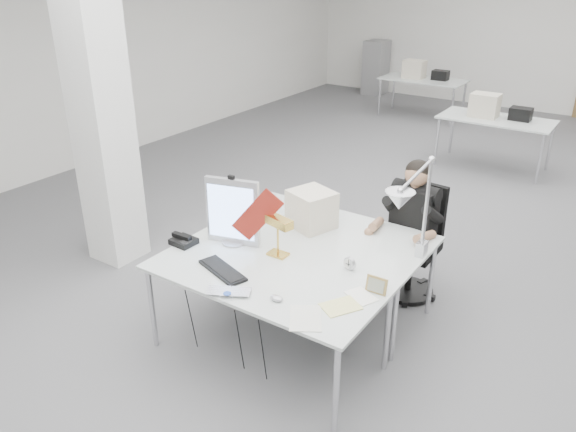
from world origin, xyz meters
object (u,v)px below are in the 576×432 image
Objects in this scene: seated_person at (414,208)px; laptop at (227,295)px; bankers_lamp at (278,235)px; desk_main at (265,276)px; office_chair at (412,248)px; monitor at (233,212)px; desk_phone at (184,241)px; beige_monitor at (312,209)px; architect_lamp at (414,213)px.

laptop is (-0.60, -1.84, -0.13)m from seated_person.
seated_person is 2.57× the size of laptop.
laptop is 0.86× the size of bankers_lamp.
desk_main is 0.37m from bankers_lamp.
laptop is at bearing -103.03° from seated_person.
office_chair is 1.22× the size of seated_person.
monitor is at bearing 97.93° from laptop.
bankers_lamp is (-0.05, 0.69, 0.17)m from laptop.
bankers_lamp reaches higher than desk_phone.
seated_person is 4.23× the size of desk_phone.
bankers_lamp is 1.05× the size of beige_monitor.
desk_phone is 1.87m from architect_lamp.
desk_main is 4.96× the size of bankers_lamp.
desk_main is 0.66m from monitor.
bankers_lamp is 0.39× the size of architect_lamp.
beige_monitor reaches higher than laptop.
laptop reaches higher than desk_main.
office_chair is (0.56, 1.50, -0.25)m from desk_main.
monitor is 1.44m from architect_lamp.
monitor is 0.49m from desk_phone.
monitor reaches higher than desk_main.
desk_phone reaches higher than desk_main.
monitor reaches higher than bankers_lamp.
architect_lamp reaches higher than desk_phone.
seated_person is at bearing 57.14° from beige_monitor.
bankers_lamp is 1.05m from architect_lamp.
office_chair is at bearing 84.57° from architect_lamp.
beige_monitor is (-0.71, -0.55, 0.02)m from seated_person.
desk_main is 9.49× the size of desk_phone.
office_chair is 2.82× the size of beige_monitor.
monitor is 2.96× the size of desk_phone.
beige_monitor is (0.70, 0.87, 0.14)m from desk_phone.
office_chair is at bearing 44.62° from laptop.
bankers_lamp is (-0.66, -1.19, 0.45)m from office_chair.
beige_monitor reaches higher than office_chair.
bankers_lamp is 0.82m from desk_phone.
architect_lamp reaches higher than laptop.
desk_main is 1.84× the size of office_chair.
beige_monitor is at bearing 54.16° from desk_phone.
seated_person reaches higher than desk_main.
seated_person is 2.00m from desk_phone.
desk_main is 2.24× the size of seated_person.
desk_main is at bearing -42.93° from monitor.
beige_monitor is at bearing 109.26° from bankers_lamp.
monitor reaches higher than laptop.
beige_monitor is at bearing -134.82° from office_chair.
architect_lamp is at bearing 1.39° from monitor.
architect_lamp is at bearing 7.16° from beige_monitor.
laptop is 1.46m from architect_lamp.
office_chair is at bearing 48.98° from desk_phone.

